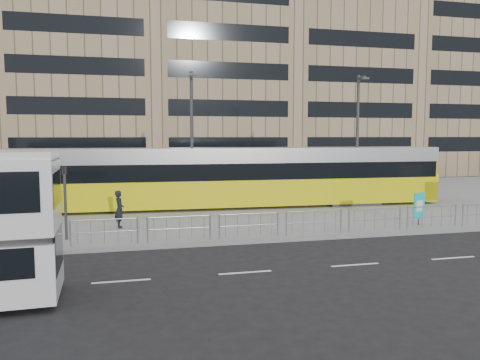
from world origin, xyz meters
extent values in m
plane|color=black|center=(0.00, 0.00, 0.00)|extent=(120.00, 120.00, 0.00)
cube|color=gray|center=(0.00, 12.00, 0.07)|extent=(64.00, 24.00, 0.15)
cube|color=gray|center=(0.00, 0.05, 0.07)|extent=(64.00, 0.25, 0.17)
cube|color=#987E62|center=(-10.00, 34.00, 11.00)|extent=(14.00, 16.00, 22.00)
cube|color=#987E62|center=(4.00, 34.00, 12.00)|extent=(14.00, 16.00, 24.00)
cube|color=#987E62|center=(18.00, 34.00, 10.50)|extent=(14.00, 16.00, 21.00)
cube|color=#987E62|center=(32.00, 34.00, 11.50)|extent=(14.00, 16.00, 23.00)
cylinder|color=gray|center=(2.00, 0.50, 1.20)|extent=(32.00, 0.05, 0.05)
cylinder|color=gray|center=(2.00, 0.50, 0.70)|extent=(32.00, 0.04, 0.04)
cube|color=white|center=(1.00, -4.00, 0.01)|extent=(62.00, 0.12, 0.01)
cube|color=#D0C80B|center=(-1.76, 9.37, 1.20)|extent=(31.09, 4.02, 1.77)
cube|color=black|center=(-1.76, 9.37, 2.42)|extent=(30.65, 4.05, 1.00)
cube|color=#A4A4A9|center=(-1.76, 9.37, 3.36)|extent=(31.09, 3.79, 0.89)
cube|color=#D0C80B|center=(13.07, 8.85, 1.92)|extent=(1.42, 2.54, 2.88)
cylinder|color=#2D2D30|center=(-1.76, 9.37, 2.03)|extent=(2.73, 2.73, 3.32)
cube|color=#2D2D30|center=(8.20, 9.02, 0.43)|extent=(3.42, 2.90, 0.55)
cube|color=#2D2D30|center=(-11.72, 9.72, 0.43)|extent=(3.42, 2.90, 0.55)
cylinder|color=#2D2D30|center=(8.17, 1.33, 0.58)|extent=(0.06, 0.06, 0.85)
cube|color=#0DC7C4|center=(8.17, 1.33, 1.11)|extent=(0.81, 0.39, 1.28)
cube|color=white|center=(8.17, 1.29, 1.11)|extent=(0.50, 0.22, 0.53)
imported|color=black|center=(-6.17, 4.05, 1.05)|extent=(0.54, 0.72, 1.80)
cylinder|color=#2D2D30|center=(-8.33, 1.96, 1.65)|extent=(0.12, 0.12, 3.00)
imported|color=#2D2D30|center=(-8.33, 1.96, 2.75)|extent=(0.19, 0.22, 1.00)
cylinder|color=#2D2D30|center=(-2.05, 8.73, 4.21)|extent=(0.18, 0.18, 8.11)
cylinder|color=#2D2D30|center=(-2.05, 8.33, 8.06)|extent=(0.14, 0.90, 0.14)
cube|color=#2D2D30|center=(-2.05, 7.88, 7.96)|extent=(0.45, 0.20, 0.12)
cylinder|color=#2D2D30|center=(8.55, 8.64, 4.25)|extent=(0.18, 0.18, 8.20)
cylinder|color=#2D2D30|center=(8.55, 8.24, 8.15)|extent=(0.14, 0.90, 0.14)
cube|color=#2D2D30|center=(8.55, 7.79, 8.05)|extent=(0.45, 0.20, 0.12)
camera|label=1|loc=(-5.70, -18.74, 4.54)|focal=35.00mm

